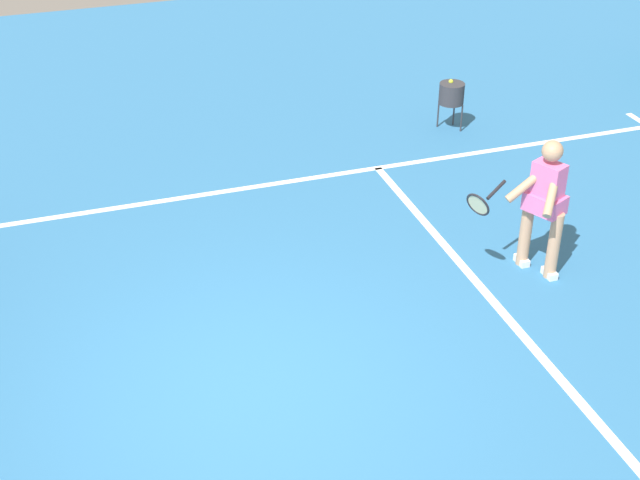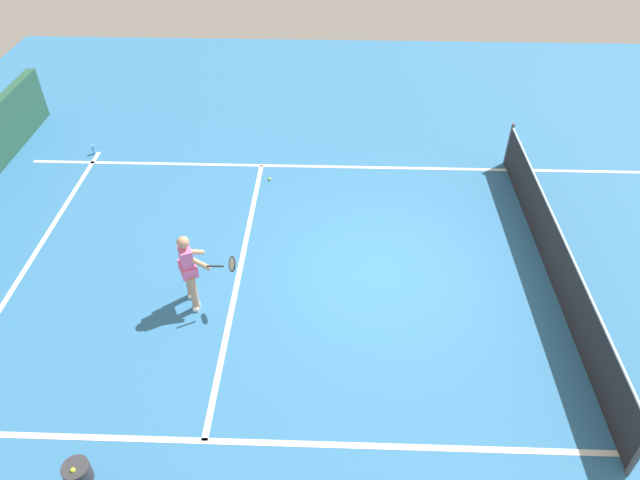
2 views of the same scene
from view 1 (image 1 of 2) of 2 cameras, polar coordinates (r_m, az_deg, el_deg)
name	(u,v)px [view 1 (image 1 of 2)]	position (r m, az deg, el deg)	size (l,w,h in m)	color
ground_plane	(253,390)	(8.29, -4.30, -9.48)	(24.69, 24.69, 0.00)	teal
service_line_marking	(520,332)	(9.16, 12.56, -5.72)	(7.63, 0.10, 0.01)	white
sideline_right_marking	(175,199)	(11.40, -9.21, 2.59)	(0.10, 16.99, 0.01)	white
tennis_player	(543,203)	(9.70, 13.94, 2.31)	(0.68, 1.12, 1.55)	tan
ball_hopper	(452,94)	(13.09, 8.34, 9.17)	(0.36, 0.36, 0.74)	#333338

